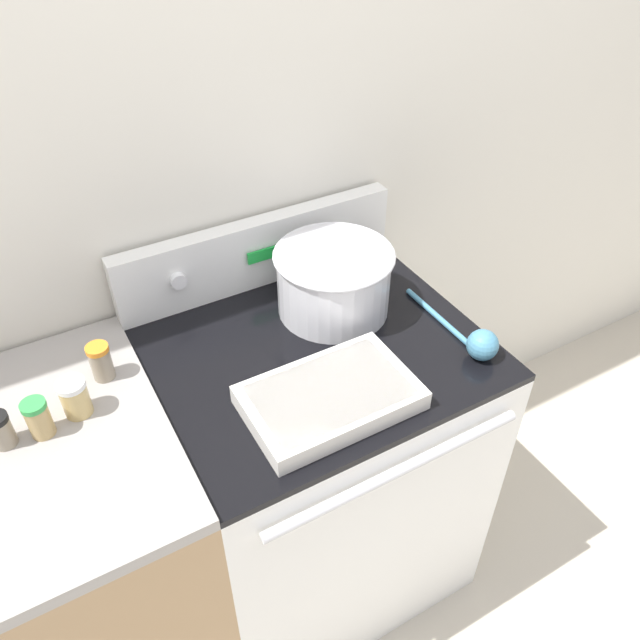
# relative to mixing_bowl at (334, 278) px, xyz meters

# --- Properties ---
(kitchen_wall) EXTENTS (8.00, 0.05, 2.50)m
(kitchen_wall) POSITION_rel_mixing_bowl_xyz_m (-0.11, 0.26, 0.23)
(kitchen_wall) COLOR silver
(kitchen_wall) RESTS_ON ground_plane
(stove_range) EXTENTS (0.77, 0.69, 0.92)m
(stove_range) POSITION_rel_mixing_bowl_xyz_m (-0.11, -0.10, -0.56)
(stove_range) COLOR white
(stove_range) RESTS_ON ground_plane
(control_panel) EXTENTS (0.77, 0.07, 0.19)m
(control_panel) POSITION_rel_mixing_bowl_xyz_m (-0.11, 0.20, -0.00)
(control_panel) COLOR white
(control_panel) RESTS_ON stove_range
(side_counter) EXTENTS (0.50, 0.66, 0.93)m
(side_counter) POSITION_rel_mixing_bowl_xyz_m (-0.74, -0.10, -0.55)
(side_counter) COLOR tan
(side_counter) RESTS_ON ground_plane
(mixing_bowl) EXTENTS (0.30, 0.30, 0.17)m
(mixing_bowl) POSITION_rel_mixing_bowl_xyz_m (0.00, 0.00, 0.00)
(mixing_bowl) COLOR silver
(mixing_bowl) RESTS_ON stove_range
(casserole_dish) EXTENTS (0.36, 0.23, 0.05)m
(casserole_dish) POSITION_rel_mixing_bowl_xyz_m (-0.18, -0.28, -0.07)
(casserole_dish) COLOR silver
(casserole_dish) RESTS_ON stove_range
(ladle) EXTENTS (0.07, 0.32, 0.07)m
(ladle) POSITION_rel_mixing_bowl_xyz_m (0.21, -0.31, -0.06)
(ladle) COLOR teal
(ladle) RESTS_ON stove_range
(spice_jar_orange_cap) EXTENTS (0.05, 0.05, 0.09)m
(spice_jar_orange_cap) POSITION_rel_mixing_bowl_xyz_m (-0.57, 0.03, -0.04)
(spice_jar_orange_cap) COLOR gray
(spice_jar_orange_cap) RESTS_ON side_counter
(spice_jar_white_cap) EXTENTS (0.06, 0.06, 0.09)m
(spice_jar_white_cap) POSITION_rel_mixing_bowl_xyz_m (-0.65, -0.05, -0.04)
(spice_jar_white_cap) COLOR tan
(spice_jar_white_cap) RESTS_ON side_counter
(spice_jar_green_cap) EXTENTS (0.05, 0.05, 0.09)m
(spice_jar_green_cap) POSITION_rel_mixing_bowl_xyz_m (-0.72, -0.07, -0.04)
(spice_jar_green_cap) COLOR tan
(spice_jar_green_cap) RESTS_ON side_counter
(spice_jar_black_cap) EXTENTS (0.05, 0.05, 0.08)m
(spice_jar_black_cap) POSITION_rel_mixing_bowl_xyz_m (-0.79, -0.06, -0.04)
(spice_jar_black_cap) COLOR gray
(spice_jar_black_cap) RESTS_ON side_counter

